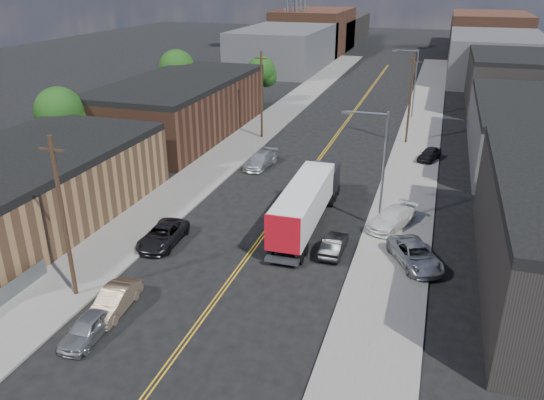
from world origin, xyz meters
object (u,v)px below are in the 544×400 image
Objects in this scene: car_right_oncoming at (334,245)px; car_left_b at (114,301)px; car_right_lot_a at (415,255)px; car_left_d at (260,160)px; car_left_c at (163,235)px; car_right_lot_b at (392,218)px; car_right_lot_c at (430,154)px; semi_truck at (308,199)px; car_left_a at (88,328)px.

car_left_b is at bearing 45.75° from car_right_oncoming.
car_right_lot_a is (16.05, 10.44, 0.15)m from car_left_b.
car_left_d is at bearing -54.69° from car_right_oncoming.
car_left_d reaches higher than car_left_c.
car_right_lot_c is at bearing 108.37° from car_right_lot_b.
semi_truck is 11.18m from car_left_c.
car_left_c is (-1.35, 8.22, -0.00)m from car_left_b.
car_left_c is 12.18m from car_right_oncoming.
car_left_b is at bearing -97.34° from car_right_lot_c.
car_left_c is at bearing 95.43° from car_left_a.
car_left_c is at bearing 159.25° from car_right_lot_a.
semi_truck is 2.79× the size of car_right_lot_a.
car_right_lot_c is (16.06, 6.94, 0.07)m from car_left_d.
car_left_d is (-0.06, 28.56, 0.06)m from car_left_a.
semi_truck reaches higher than car_right_lot_c.
car_left_a is 20.63m from car_right_lot_a.
car_left_d is (-0.01, 25.98, 0.02)m from car_left_b.
car_left_d is at bearing 86.11° from car_left_b.
car_right_lot_b is 17.35m from car_right_lot_c.
semi_truck is 3.61× the size of car_right_oncoming.
car_left_a is 0.79× the size of car_right_lot_b.
car_right_lot_b is (15.34, 7.48, 0.17)m from car_left_c.
semi_truck is at bearing 64.01° from car_left_a.
car_left_a is 0.78× the size of car_left_d.
car_left_c is at bearing -87.48° from car_left_d.
car_left_c is 1.34× the size of car_right_lot_c.
semi_truck reaches higher than car_left_d.
car_right_lot_c reaches higher than car_left_c.
semi_truck is 2.82× the size of car_left_c.
car_left_b is 36.63m from car_right_lot_c.
car_right_lot_c reaches higher than car_left_a.
car_right_oncoming is at bearing 41.15° from car_left_b.
car_left_a is 0.99× the size of car_right_oncoming.
car_right_oncoming is 0.79× the size of car_right_lot_b.
car_right_lot_b reaches higher than car_right_lot_c.
car_left_d is 1.01× the size of car_right_lot_b.
car_right_lot_a is at bearing -37.24° from car_left_d.
car_left_b is 8.33m from car_left_c.
car_right_oncoming is 5.46m from car_right_lot_a.
car_right_lot_c is (5.46, 22.30, 0.14)m from car_right_oncoming.
car_left_b is at bearing -106.52° from car_right_lot_b.
semi_truck is 5.13m from car_right_oncoming.
semi_truck reaches higher than car_right_lot_b.
car_right_oncoming is 0.77× the size of car_right_lot_a.
car_right_lot_a reaches higher than car_right_oncoming.
car_right_lot_a reaches higher than car_right_lot_c.
car_right_lot_a is (16.00, 13.02, 0.19)m from car_left_a.
car_right_lot_c is at bearing 52.05° from car_left_c.
car_left_c is at bearing -145.57° from semi_truck.
car_right_lot_a is at bearing 37.18° from car_left_a.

